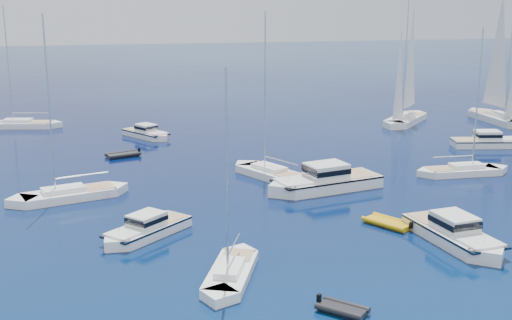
# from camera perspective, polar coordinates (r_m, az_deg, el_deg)

# --- Properties ---
(ground) EXTENTS (400.00, 400.00, 0.00)m
(ground) POSITION_cam_1_polar(r_m,az_deg,el_deg) (41.03, 5.74, -10.76)
(ground) COLOR navy
(ground) RESTS_ON ground
(motor_cruiser_right) EXTENTS (4.44, 10.32, 2.62)m
(motor_cruiser_right) POSITION_cam_1_polar(r_m,az_deg,el_deg) (49.80, 16.38, -6.73)
(motor_cruiser_right) COLOR silver
(motor_cruiser_right) RESTS_ON ground
(motor_cruiser_left) EXTENTS (7.75, 7.47, 2.16)m
(motor_cruiser_left) POSITION_cam_1_polar(r_m,az_deg,el_deg) (49.72, -9.27, -6.36)
(motor_cruiser_left) COLOR white
(motor_cruiser_left) RESTS_ON ground
(motor_cruiser_centre) EXTENTS (12.11, 6.20, 3.04)m
(motor_cruiser_centre) POSITION_cam_1_polar(r_m,az_deg,el_deg) (60.67, 5.70, -2.50)
(motor_cruiser_centre) COLOR silver
(motor_cruiser_centre) RESTS_ON ground
(motor_cruiser_far_r) EXTENTS (9.39, 4.45, 2.37)m
(motor_cruiser_far_r) POSITION_cam_1_polar(r_m,az_deg,el_deg) (81.59, 18.95, 1.07)
(motor_cruiser_far_r) COLOR silver
(motor_cruiser_far_r) RESTS_ON ground
(motor_cruiser_horizon) EXTENTS (6.36, 7.81, 2.05)m
(motor_cruiser_horizon) POSITION_cam_1_polar(r_m,az_deg,el_deg) (83.21, -9.14, 1.90)
(motor_cruiser_horizon) COLOR silver
(motor_cruiser_horizon) RESTS_ON ground
(sailboat_fore) EXTENTS (5.60, 9.48, 13.58)m
(sailboat_fore) POSITION_cam_1_polar(r_m,az_deg,el_deg) (42.34, -2.13, -9.88)
(sailboat_fore) COLOR white
(sailboat_fore) RESTS_ON ground
(sailboat_mid_r) EXTENTS (7.60, 10.96, 16.02)m
(sailboat_mid_r) POSITION_cam_1_polar(r_m,az_deg,el_deg) (64.27, 1.37, -1.49)
(sailboat_mid_r) COLOR white
(sailboat_mid_r) RESTS_ON ground
(sailboat_mid_l) EXTENTS (11.28, 5.94, 16.07)m
(sailboat_mid_l) POSITION_cam_1_polar(r_m,az_deg,el_deg) (59.84, -15.44, -3.18)
(sailboat_mid_l) COLOR white
(sailboat_mid_l) RESTS_ON ground
(sailboat_centre) EXTENTS (9.93, 2.72, 14.53)m
(sailboat_centre) POSITION_cam_1_polar(r_m,az_deg,el_deg) (68.37, 16.97, -1.17)
(sailboat_centre) COLOR white
(sailboat_centre) RESTS_ON ground
(sailboat_sails_r) EXTENTS (3.93, 13.73, 20.05)m
(sailboat_sails_r) POSITION_cam_1_polar(r_m,az_deg,el_deg) (97.74, 19.68, 3.04)
(sailboat_sails_r) COLOR silver
(sailboat_sails_r) RESTS_ON ground
(sailboat_far_l) EXTENTS (11.36, 4.97, 16.19)m
(sailboat_far_l) POSITION_cam_1_polar(r_m,az_deg,el_deg) (93.33, -19.08, 2.61)
(sailboat_far_l) COLOR silver
(sailboat_far_l) RESTS_ON ground
(sailboat_sails_far) EXTENTS (10.90, 11.52, 18.52)m
(sailboat_sails_far) POSITION_cam_1_polar(r_m,az_deg,el_deg) (93.54, 12.44, 3.07)
(sailboat_sails_far) COLOR white
(sailboat_sails_far) RESTS_ON ground
(tender_yellow) EXTENTS (3.92, 4.49, 0.95)m
(tender_yellow) POSITION_cam_1_polar(r_m,az_deg,el_deg) (52.27, 11.06, -5.42)
(tender_yellow) COLOR #D19C0C
(tender_yellow) RESTS_ON ground
(tender_grey_near) EXTENTS (3.23, 3.22, 0.95)m
(tender_grey_near) POSITION_cam_1_polar(r_m,az_deg,el_deg) (38.36, 7.27, -12.64)
(tender_grey_near) COLOR black
(tender_grey_near) RESTS_ON ground
(tender_grey_far) EXTENTS (4.17, 3.16, 0.95)m
(tender_grey_far) POSITION_cam_1_polar(r_m,az_deg,el_deg) (73.81, -11.12, 0.28)
(tender_grey_far) COLOR black
(tender_grey_far) RESTS_ON ground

